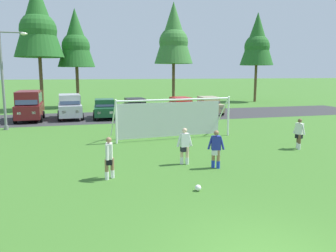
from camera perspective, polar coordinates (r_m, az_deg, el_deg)
name	(u,v)px	position (r m, az deg, el deg)	size (l,w,h in m)	color
ground_plane	(140,136)	(21.63, -4.80, -1.68)	(400.00, 400.00, 0.00)	#3D7028
parking_lot_strip	(121,117)	(31.33, -8.08, 1.63)	(52.00, 8.40, 0.01)	#333335
soccer_ball	(198,188)	(11.71, 5.20, -10.54)	(0.22, 0.22, 0.22)	white
soccer_goal	(171,117)	(20.96, 0.55, 1.58)	(7.55, 2.54, 2.57)	white
player_striker_near	(216,149)	(14.31, 8.26, -3.98)	(0.71, 0.32, 1.64)	#936B4C
player_midfield_center	(185,146)	(14.77, 2.87, -3.48)	(0.75, 0.29, 1.64)	beige
player_defender_far	(109,158)	(12.92, -10.08, -5.45)	(0.38, 0.72, 1.64)	#936B4C
player_winger_left	(299,134)	(19.05, 21.63, -1.26)	(0.38, 0.73, 1.64)	brown
parked_car_slot_far_left	(29,105)	(30.73, -22.76, 3.37)	(2.31, 4.86, 2.52)	maroon
parked_car_slot_left	(70,106)	(30.74, -16.54, 3.28)	(2.31, 4.69, 2.16)	#B2B2BC
parked_car_slot_center_left	(105,109)	(30.27, -10.85, 2.96)	(2.22, 4.29, 1.72)	#194C2D
parked_car_slot_center	(135,107)	(30.96, -5.66, 3.21)	(2.12, 4.24, 1.72)	black
parked_car_slot_center_right	(181,106)	(32.09, 2.25, 3.46)	(2.17, 4.27, 1.72)	red
parked_car_slot_right	(209,105)	(33.15, 7.00, 3.58)	(2.14, 4.25, 1.72)	tan
tree_mid_left	(38,21)	(39.24, -21.52, 16.41)	(5.14, 5.14, 13.70)	brown
tree_center_back	(76,40)	(40.86, -15.62, 14.09)	(4.26, 4.26, 11.36)	brown
tree_mid_right	(174,35)	(41.03, 0.97, 15.39)	(4.64, 4.64, 12.38)	brown
tree_right_edge	(257,41)	(48.89, 15.10, 13.99)	(4.60, 4.60, 12.27)	brown
street_lamp	(5,79)	(26.21, -26.20, 7.23)	(2.00, 0.32, 6.93)	slate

